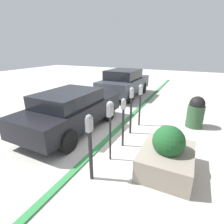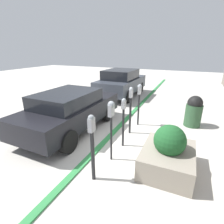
% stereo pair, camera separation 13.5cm
% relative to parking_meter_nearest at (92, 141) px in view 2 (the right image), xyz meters
% --- Properties ---
extents(ground_plane, '(40.00, 40.00, 0.00)m').
position_rel_parking_meter_nearest_xyz_m(ground_plane, '(1.59, 0.41, -0.92)').
color(ground_plane, beige).
extents(curb_strip, '(24.50, 0.16, 0.04)m').
position_rel_parking_meter_nearest_xyz_m(curb_strip, '(1.59, 0.49, -0.90)').
color(curb_strip, '#338C47').
rests_on(curb_strip, ground_plane).
extents(parking_meter_nearest, '(0.15, 0.13, 1.49)m').
position_rel_parking_meter_nearest_xyz_m(parking_meter_nearest, '(0.00, 0.00, 0.00)').
color(parking_meter_nearest, '#232326').
rests_on(parking_meter_nearest, ground_plane).
extents(parking_meter_second, '(0.20, 0.17, 1.55)m').
position_rel_parking_meter_nearest_xyz_m(parking_meter_second, '(0.81, -0.06, 0.28)').
color(parking_meter_second, '#232326').
rests_on(parking_meter_second, ground_plane).
extents(parking_meter_middle, '(0.14, 0.12, 1.43)m').
position_rel_parking_meter_nearest_xyz_m(parking_meter_middle, '(1.56, -0.09, 0.02)').
color(parking_meter_middle, '#232326').
rests_on(parking_meter_middle, ground_plane).
extents(parking_meter_fourth, '(0.15, 0.12, 1.56)m').
position_rel_parking_meter_nearest_xyz_m(parking_meter_fourth, '(2.42, -0.01, 0.07)').
color(parking_meter_fourth, '#232326').
rests_on(parking_meter_fourth, ground_plane).
extents(parking_meter_farthest, '(0.19, 0.16, 1.52)m').
position_rel_parking_meter_nearest_xyz_m(parking_meter_farthest, '(3.18, -0.07, 0.18)').
color(parking_meter_farthest, '#232326').
rests_on(parking_meter_farthest, ground_plane).
extents(planter_box, '(1.41, 1.13, 1.12)m').
position_rel_parking_meter_nearest_xyz_m(planter_box, '(0.97, -1.40, -0.51)').
color(planter_box, gray).
rests_on(planter_box, ground_plane).
extents(parked_car_middle, '(4.02, 1.78, 1.37)m').
position_rel_parking_meter_nearest_xyz_m(parked_car_middle, '(1.83, 1.92, -0.19)').
color(parked_car_middle, black).
rests_on(parked_car_middle, ground_plane).
extents(parked_car_rear, '(3.95, 1.89, 1.55)m').
position_rel_parking_meter_nearest_xyz_m(parked_car_rear, '(6.84, 2.02, -0.11)').
color(parked_car_rear, '#383D47').
rests_on(parked_car_rear, ground_plane).
extents(trash_bin, '(0.57, 0.57, 1.13)m').
position_rel_parking_meter_nearest_xyz_m(trash_bin, '(3.91, -1.90, -0.36)').
color(trash_bin, '#2D5133').
rests_on(trash_bin, ground_plane).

